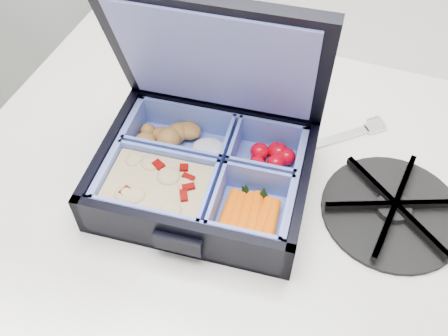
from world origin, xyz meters
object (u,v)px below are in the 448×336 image
at_px(stove, 220,309).
at_px(fork, 323,142).
at_px(bento_box, 204,174).
at_px(burner_grate, 394,207).

distance_m(stove, fork, 0.49).
bearing_deg(bento_box, stove, 87.19).
xyz_separation_m(stove, burner_grate, (0.22, -0.01, 0.48)).
bearing_deg(fork, burner_grate, 10.57).
distance_m(stove, bento_box, 0.50).
bearing_deg(burner_grate, stove, 176.70).
xyz_separation_m(stove, bento_box, (0.00, -0.05, 0.50)).
bearing_deg(burner_grate, fork, 141.30).
bearing_deg(fork, bento_box, -85.14).
distance_m(stove, burner_grate, 0.53).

